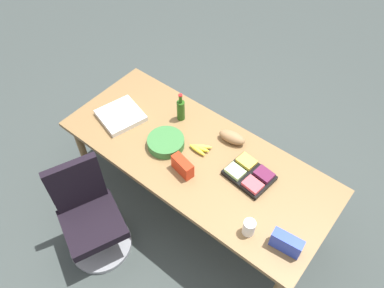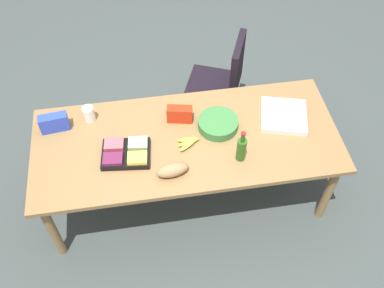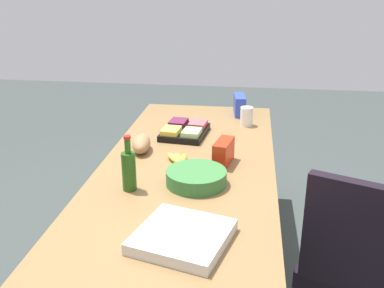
% 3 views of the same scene
% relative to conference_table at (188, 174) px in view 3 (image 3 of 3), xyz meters
% --- Properties ---
extents(ground_plane, '(10.00, 10.00, 0.00)m').
position_rel_conference_table_xyz_m(ground_plane, '(0.00, 0.00, -0.69)').
color(ground_plane, '#39413F').
extents(conference_table, '(2.39, 1.00, 0.76)m').
position_rel_conference_table_xyz_m(conference_table, '(0.00, 0.00, 0.00)').
color(conference_table, olive).
rests_on(conference_table, ground).
extents(office_chair, '(0.63, 0.63, 0.98)m').
position_rel_conference_table_xyz_m(office_chair, '(-0.44, -0.88, -0.33)').
color(office_chair, gray).
rests_on(office_chair, ground).
extents(pizza_box, '(0.44, 0.44, 0.05)m').
position_rel_conference_table_xyz_m(pizza_box, '(-0.80, -0.09, 0.09)').
color(pizza_box, silver).
rests_on(pizza_box, conference_table).
extents(mayo_jar, '(0.11, 0.11, 0.14)m').
position_rel_conference_table_xyz_m(mayo_jar, '(0.74, -0.32, 0.14)').
color(mayo_jar, white).
rests_on(mayo_jar, conference_table).
extents(fruit_platter, '(0.39, 0.32, 0.07)m').
position_rel_conference_table_xyz_m(fruit_platter, '(0.47, 0.09, 0.10)').
color(fruit_platter, black).
rests_on(fruit_platter, conference_table).
extents(bread_loaf, '(0.25, 0.15, 0.10)m').
position_rel_conference_table_xyz_m(bread_loaf, '(0.15, 0.31, 0.12)').
color(bread_loaf, '#977048').
rests_on(bread_loaf, conference_table).
extents(salad_bowl, '(0.40, 0.40, 0.08)m').
position_rel_conference_table_xyz_m(salad_bowl, '(-0.26, -0.08, 0.11)').
color(salad_bowl, '#367036').
rests_on(salad_bowl, conference_table).
extents(chip_bag_red, '(0.21, 0.12, 0.14)m').
position_rel_conference_table_xyz_m(chip_bag_red, '(0.02, -0.20, 0.14)').
color(chip_bag_red, red).
rests_on(chip_bag_red, conference_table).
extents(banana_bunch, '(0.18, 0.14, 0.04)m').
position_rel_conference_table_xyz_m(banana_bunch, '(-0.01, 0.06, 0.09)').
color(banana_bunch, yellow).
rests_on(banana_bunch, conference_table).
extents(chip_bag_blue, '(0.23, 0.10, 0.15)m').
position_rel_conference_table_xyz_m(chip_bag_blue, '(1.00, -0.26, 0.14)').
color(chip_bag_blue, '#2A43BD').
rests_on(chip_bag_blue, conference_table).
extents(wine_bottle, '(0.09, 0.09, 0.29)m').
position_rel_conference_table_xyz_m(wine_bottle, '(-0.37, 0.25, 0.18)').
color(wine_bottle, '#245215').
rests_on(wine_bottle, conference_table).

